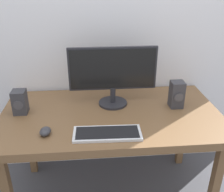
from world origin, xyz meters
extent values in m
plane|color=#4C4C51|center=(0.00, 0.00, 0.00)|extent=(6.00, 6.00, 0.00)
cube|color=brown|center=(0.00, 0.00, 0.68)|extent=(1.42, 0.77, 0.05)
cube|color=brown|center=(0.63, -0.30, 0.33)|extent=(0.05, 0.05, 0.65)
cube|color=brown|center=(-0.63, 0.30, 0.33)|extent=(0.05, 0.05, 0.65)
cube|color=brown|center=(0.63, 0.30, 0.33)|extent=(0.05, 0.05, 0.65)
cylinder|color=#232328|center=(0.02, 0.12, 0.71)|extent=(0.19, 0.19, 0.02)
cylinder|color=#232328|center=(0.02, 0.12, 0.77)|extent=(0.04, 0.04, 0.11)
cube|color=#232328|center=(0.02, 0.13, 0.96)|extent=(0.58, 0.02, 0.29)
cube|color=black|center=(0.02, 0.12, 0.96)|extent=(0.56, 0.01, 0.27)
cube|color=silver|center=(-0.04, -0.25, 0.71)|extent=(0.39, 0.16, 0.02)
cube|color=black|center=(-0.04, -0.25, 0.72)|extent=(0.36, 0.14, 0.00)
ellipsoid|color=#333338|center=(-0.39, -0.22, 0.73)|extent=(0.07, 0.09, 0.04)
cube|color=#333338|center=(0.44, 0.05, 0.79)|extent=(0.09, 0.09, 0.18)
cylinder|color=#3F3F44|center=(0.44, 0.00, 0.79)|extent=(0.06, 0.00, 0.06)
cube|color=#333338|center=(-0.58, 0.05, 0.78)|extent=(0.08, 0.09, 0.16)
cylinder|color=#3F3F44|center=(-0.58, 0.01, 0.78)|extent=(0.06, 0.00, 0.06)
camera|label=1|loc=(-0.12, -1.46, 1.53)|focal=41.30mm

